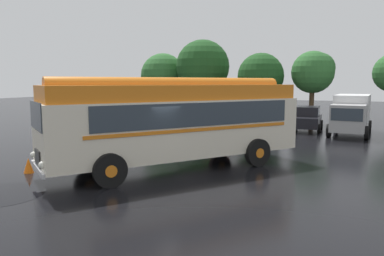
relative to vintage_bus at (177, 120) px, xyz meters
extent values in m
plane|color=black|center=(-0.54, -0.84, -1.89)|extent=(120.00, 120.00, 0.00)
cube|color=silver|center=(0.01, 0.01, -0.29)|extent=(8.07, 9.45, 2.10)
cube|color=orange|center=(0.01, 0.01, 1.04)|extent=(7.79, 9.17, 0.56)
cylinder|color=orange|center=(0.01, 0.01, 1.30)|extent=(6.26, 7.90, 0.60)
cube|color=#2D3842|center=(1.19, -0.52, 0.28)|extent=(4.90, 6.37, 0.84)
cube|color=#2D3842|center=(-0.81, 1.02, 0.28)|extent=(4.90, 6.37, 0.84)
cube|color=orange|center=(1.13, -0.60, -0.26)|extent=(5.02, 6.52, 0.12)
cube|color=orange|center=(-0.87, 0.94, -0.26)|extent=(5.02, 6.52, 0.12)
cube|color=#2D3842|center=(-3.05, -3.97, 0.38)|extent=(1.77, 1.37, 0.88)
cube|color=black|center=(-3.05, -3.97, -0.99)|extent=(0.75, 0.60, 0.56)
cube|color=silver|center=(-3.06, -3.99, -1.32)|extent=(1.94, 1.53, 0.16)
sphere|color=white|center=(-2.34, -4.53, -1.02)|extent=(0.22, 0.22, 0.22)
sphere|color=white|center=(-3.77, -3.43, -1.02)|extent=(0.22, 0.22, 0.22)
cylinder|color=black|center=(-0.85, -3.24, -1.34)|extent=(0.89, 1.04, 1.10)
cylinder|color=orange|center=(-0.85, -3.24, -1.34)|extent=(0.49, 0.50, 0.39)
cylinder|color=black|center=(-2.91, -1.66, -1.34)|extent=(0.89, 1.04, 1.10)
cylinder|color=orange|center=(-2.91, -1.66, -1.34)|extent=(0.49, 0.50, 0.39)
cylinder|color=black|center=(2.80, 1.52, -1.34)|extent=(0.89, 1.04, 1.10)
cylinder|color=orange|center=(2.80, 1.52, -1.34)|extent=(0.49, 0.50, 0.39)
cylinder|color=black|center=(0.74, 3.10, -1.34)|extent=(0.89, 1.04, 1.10)
cylinder|color=orange|center=(0.74, 3.10, -1.34)|extent=(0.49, 0.50, 0.39)
cube|color=silver|center=(-5.27, 14.13, -1.22)|extent=(2.14, 4.36, 0.70)
cube|color=silver|center=(-5.26, 14.28, -0.55)|extent=(1.72, 2.33, 0.64)
cube|color=#2D3842|center=(-4.50, 14.20, -0.55)|extent=(0.23, 1.92, 0.50)
cube|color=#2D3842|center=(-6.01, 14.36, -0.55)|extent=(0.23, 1.92, 0.50)
cylinder|color=black|center=(-4.54, 12.74, -1.57)|extent=(0.27, 0.66, 0.64)
cylinder|color=black|center=(-6.29, 12.93, -1.57)|extent=(0.27, 0.66, 0.64)
cylinder|color=black|center=(-4.26, 15.33, -1.57)|extent=(0.27, 0.66, 0.64)
cylinder|color=black|center=(-6.01, 15.52, -1.57)|extent=(0.27, 0.66, 0.64)
cube|color=maroon|center=(-2.41, 13.84, -1.22)|extent=(1.96, 4.30, 0.70)
cube|color=maroon|center=(-2.40, 13.99, -0.55)|extent=(1.63, 2.27, 0.64)
cube|color=#2D3842|center=(-1.65, 13.94, -0.55)|extent=(0.15, 1.93, 0.50)
cube|color=#2D3842|center=(-3.16, 14.04, -0.55)|extent=(0.15, 1.93, 0.50)
cylinder|color=black|center=(-1.62, 12.48, -1.57)|extent=(0.24, 0.65, 0.64)
cylinder|color=black|center=(-3.37, 12.59, -1.57)|extent=(0.24, 0.65, 0.64)
cylinder|color=black|center=(-1.45, 15.08, -1.57)|extent=(0.24, 0.65, 0.64)
cylinder|color=black|center=(-3.21, 15.19, -1.57)|extent=(0.24, 0.65, 0.64)
cube|color=#4C5156|center=(0.70, 13.58, -1.22)|extent=(2.23, 4.38, 0.70)
cube|color=#4C5156|center=(0.72, 13.73, -0.55)|extent=(1.77, 2.36, 0.64)
cube|color=#2D3842|center=(1.48, 13.63, -0.55)|extent=(0.27, 1.92, 0.50)
cube|color=#2D3842|center=(-0.03, 13.83, -0.55)|extent=(0.27, 1.92, 0.50)
cylinder|color=black|center=(1.41, 12.17, -1.57)|extent=(0.28, 0.66, 0.64)
cylinder|color=black|center=(-0.34, 12.40, -1.57)|extent=(0.28, 0.66, 0.64)
cylinder|color=black|center=(1.75, 14.76, -1.57)|extent=(0.28, 0.66, 0.64)
cylinder|color=black|center=(0.00, 14.98, -1.57)|extent=(0.28, 0.66, 0.64)
cube|color=black|center=(3.56, 13.71, -1.22)|extent=(1.71, 4.20, 0.70)
cube|color=black|center=(3.56, 13.86, -0.55)|extent=(1.50, 2.19, 0.64)
cube|color=#2D3842|center=(4.32, 13.86, -0.55)|extent=(0.03, 1.93, 0.50)
cube|color=#2D3842|center=(2.81, 13.86, -0.55)|extent=(0.03, 1.93, 0.50)
cylinder|color=black|center=(4.45, 12.41, -1.57)|extent=(0.20, 0.64, 0.64)
cylinder|color=black|center=(2.69, 12.41, -1.57)|extent=(0.20, 0.64, 0.64)
cylinder|color=black|center=(4.44, 15.02, -1.57)|extent=(0.20, 0.64, 0.64)
cylinder|color=black|center=(2.68, 15.01, -1.57)|extent=(0.20, 0.64, 0.64)
cube|color=silver|center=(6.40, 13.72, -0.44)|extent=(2.36, 4.11, 2.10)
cube|color=#A4A4A4|center=(6.13, 10.84, -0.69)|extent=(2.05, 1.91, 1.60)
cube|color=#2D3842|center=(6.05, 9.96, -0.41)|extent=(1.70, 0.19, 0.72)
cylinder|color=black|center=(7.17, 10.80, -1.49)|extent=(0.31, 0.82, 0.80)
cylinder|color=black|center=(5.10, 10.99, -1.49)|extent=(0.31, 0.82, 0.80)
cylinder|color=black|center=(7.50, 14.35, -1.49)|extent=(0.31, 0.82, 0.80)
cylinder|color=black|center=(5.43, 14.54, -1.49)|extent=(0.31, 0.82, 0.80)
cylinder|color=#4C3823|center=(-10.14, 19.15, -0.71)|extent=(0.39, 0.39, 2.37)
sphere|color=#2D662D|center=(-10.14, 19.15, 2.04)|extent=(4.19, 4.19, 4.19)
sphere|color=#2D662D|center=(-9.87, 19.08, 1.81)|extent=(2.58, 2.58, 2.58)
cylinder|color=#4C3823|center=(-5.91, 18.52, -0.44)|extent=(0.32, 0.32, 2.91)
sphere|color=#1E4C1E|center=(-5.91, 18.52, 2.80)|extent=(4.74, 4.74, 4.74)
sphere|color=#1E4C1E|center=(-5.72, 18.13, 2.60)|extent=(2.62, 2.62, 2.62)
cylinder|color=#4C3823|center=(-0.58, 17.96, -0.70)|extent=(0.26, 0.26, 2.39)
sphere|color=#1E4C1E|center=(-0.58, 17.96, 1.92)|extent=(3.79, 3.79, 3.79)
sphere|color=#1E4C1E|center=(-0.75, 17.91, 2.12)|extent=(2.64, 2.64, 2.64)
cylinder|color=#4C3823|center=(3.46, 18.41, -0.47)|extent=(0.38, 0.38, 2.86)
sphere|color=#2D662D|center=(3.46, 18.41, 2.22)|extent=(3.34, 3.34, 3.34)
sphere|color=#2D662D|center=(3.93, 18.59, 2.52)|extent=(2.44, 2.44, 2.44)
cone|color=orange|center=(-4.75, -2.73, -1.62)|extent=(0.36, 0.36, 0.55)
camera|label=1|loc=(5.88, -12.92, 1.41)|focal=35.00mm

